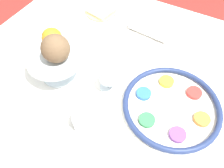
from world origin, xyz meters
name	(u,v)px	position (x,y,z in m)	size (l,w,h in m)	color
ground_plane	(137,155)	(0.00, 0.00, 0.00)	(8.00, 8.00, 0.00)	maroon
dining_table	(144,131)	(0.00, 0.00, 0.38)	(1.58, 1.08, 0.76)	white
seder_plate	(171,106)	(-0.08, 0.05, 0.77)	(0.34, 0.34, 0.03)	white
wine_glass	(109,73)	(0.16, 0.08, 0.84)	(0.08, 0.08, 0.12)	silver
fruit_stand	(55,59)	(0.36, 0.12, 0.85)	(0.21, 0.21, 0.12)	silver
orange_fruit	(52,38)	(0.38, 0.08, 0.91)	(0.07, 0.07, 0.07)	orange
coconut	(56,48)	(0.33, 0.13, 0.92)	(0.10, 0.10, 0.10)	brown
bread_plate	(101,11)	(0.42, -0.31, 0.77)	(0.15, 0.15, 0.02)	tan
napkin_roll	(148,31)	(0.15, -0.27, 0.78)	(0.19, 0.06, 0.04)	white
cup_mid	(84,121)	(0.15, 0.25, 0.79)	(0.07, 0.07, 0.06)	silver
spoon	(149,28)	(0.16, -0.31, 0.76)	(0.15, 0.03, 0.01)	silver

